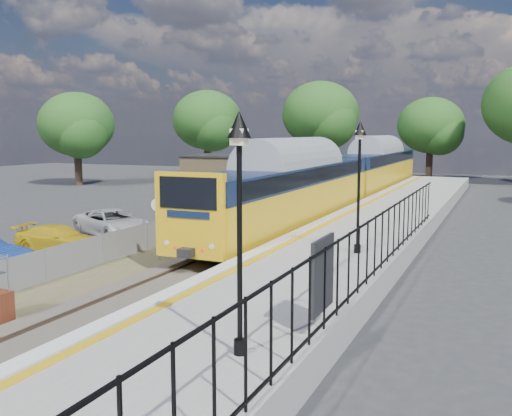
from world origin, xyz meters
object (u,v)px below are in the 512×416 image
Objects in this scene: victorian_lamp_north at (359,156)px; train at (345,174)px; car_white at (112,223)px; victorian_lamp_south at (239,177)px; speed_sign at (158,219)px; car_yellow at (58,238)px.

train is (-5.30, 17.90, -1.96)m from victorian_lamp_north.
train is at bearing -5.06° from car_white.
victorian_lamp_south is 18.97m from car_white.
victorian_lamp_north reaches higher than speed_sign.
victorian_lamp_south reaches higher than train.
victorian_lamp_north is at bearing -73.51° from train.
car_yellow is (-13.09, 9.26, -3.74)m from victorian_lamp_south.
victorian_lamp_north is at bearing -80.94° from car_white.
speed_sign is 0.66× the size of car_yellow.
car_white is at bearing 133.80° from speed_sign.
train is at bearing 101.15° from victorian_lamp_south.
victorian_lamp_south is 28.51m from train.
victorian_lamp_south is 16.46m from car_yellow.
speed_sign is 0.53× the size of car_white.
victorian_lamp_south reaches higher than car_white.
speed_sign reaches higher than car_white.
car_yellow is (-12.89, -0.74, -3.74)m from victorian_lamp_north.
speed_sign is at bearing -97.65° from train.
car_white is (-13.22, 13.11, -3.63)m from victorian_lamp_south.
car_yellow is 0.81× the size of car_white.
train reaches higher than speed_sign.
victorian_lamp_north is 8.25m from speed_sign.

